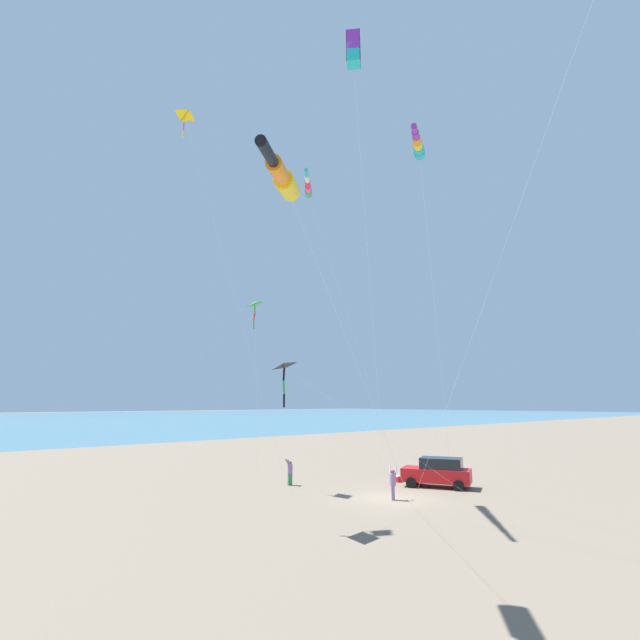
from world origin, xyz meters
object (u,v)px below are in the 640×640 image
at_px(kite_delta_red_high_left, 254,305).
at_px(kite_delta_long_streamer_right, 185,119).
at_px(kite_windsock_magenta_far_left, 283,178).
at_px(kite_box_yellow_midlevel, 353,50).
at_px(parked_car, 438,472).
at_px(cooler_box, 396,479).
at_px(kite_windsock_striped_overhead, 308,187).
at_px(kite_delta_purple_drifting, 284,367).
at_px(person_child_green_jacket, 290,471).
at_px(kite_windsock_black_fish_shape, 418,146).
at_px(person_adult_flyer, 393,481).

distance_m(kite_delta_red_high_left, kite_delta_long_streamer_right, 12.00).
distance_m(kite_windsock_magenta_far_left, kite_box_yellow_midlevel, 11.17).
bearing_deg(kite_box_yellow_midlevel, kite_delta_long_streamer_right, 19.93).
relative_size(parked_car, cooler_box, 7.49).
bearing_deg(cooler_box, kite_delta_long_streamer_right, 82.14).
relative_size(kite_windsock_striped_overhead, kite_delta_red_high_left, 1.59).
relative_size(kite_box_yellow_midlevel, kite_delta_long_streamer_right, 1.03).
relative_size(kite_windsock_striped_overhead, kite_delta_purple_drifting, 1.38).
height_order(kite_windsock_striped_overhead, kite_box_yellow_midlevel, kite_box_yellow_midlevel).
height_order(person_child_green_jacket, kite_delta_red_high_left, kite_delta_red_high_left).
height_order(kite_windsock_striped_overhead, kite_delta_purple_drifting, kite_windsock_striped_overhead).
xyz_separation_m(parked_car, kite_delta_red_high_left, (7.42, 9.54, 10.93)).
bearing_deg(kite_delta_long_streamer_right, kite_box_yellow_midlevel, -160.07).
bearing_deg(kite_delta_long_streamer_right, person_child_green_jacket, -80.14).
distance_m(kite_box_yellow_midlevel, kite_delta_red_high_left, 16.11).
height_order(kite_delta_red_high_left, kite_windsock_black_fish_shape, kite_windsock_black_fish_shape).
xyz_separation_m(cooler_box, kite_box_yellow_midlevel, (-8.00, 11.99, 21.72)).
bearing_deg(kite_delta_long_streamer_right, kite_windsock_striped_overhead, -114.57).
distance_m(person_adult_flyer, kite_windsock_black_fish_shape, 17.76).
bearing_deg(person_adult_flyer, kite_windsock_striped_overhead, 54.17).
relative_size(person_child_green_jacket, kite_box_yellow_midlevel, 0.07).
height_order(person_child_green_jacket, kite_box_yellow_midlevel, kite_box_yellow_midlevel).
height_order(kite_box_yellow_midlevel, kite_delta_red_high_left, kite_box_yellow_midlevel).
distance_m(kite_delta_purple_drifting, kite_delta_long_streamer_right, 16.39).
relative_size(person_adult_flyer, kite_delta_long_streamer_right, 0.08).
relative_size(cooler_box, person_child_green_jacket, 0.37).
height_order(parked_car, kite_delta_purple_drifting, kite_delta_purple_drifting).
relative_size(cooler_box, person_adult_flyer, 0.34).
distance_m(parked_car, kite_box_yellow_midlevel, 24.83).
bearing_deg(person_adult_flyer, kite_windsock_magenta_far_left, 116.60).
height_order(kite_delta_long_streamer_right, kite_windsock_black_fish_shape, kite_delta_long_streamer_right).
xyz_separation_m(kite_delta_red_high_left, kite_windsock_black_fish_shape, (-14.14, 0.59, 5.09)).
xyz_separation_m(parked_car, kite_delta_long_streamer_right, (5.31, 16.05, 20.79)).
bearing_deg(kite_delta_long_streamer_right, kite_windsock_black_fish_shape, -153.82).
bearing_deg(kite_box_yellow_midlevel, kite_windsock_black_fish_shape, -130.01).
height_order(kite_box_yellow_midlevel, kite_windsock_black_fish_shape, kite_box_yellow_midlevel).
xyz_separation_m(person_child_green_jacket, kite_windsock_black_fish_shape, (-13.66, 3.39, 16.05)).
distance_m(cooler_box, kite_delta_purple_drifting, 15.56).
height_order(kite_delta_purple_drifting, kite_windsock_black_fish_shape, kite_windsock_black_fish_shape).
relative_size(kite_windsock_magenta_far_left, kite_delta_red_high_left, 1.20).
bearing_deg(kite_windsock_striped_overhead, kite_windsock_black_fish_shape, 174.34).
relative_size(person_child_green_jacket, kite_windsock_striped_overhead, 0.09).
xyz_separation_m(kite_windsock_striped_overhead, kite_delta_red_high_left, (5.22, 0.30, -6.65)).
bearing_deg(person_adult_flyer, person_child_green_jacket, 10.80).
height_order(cooler_box, kite_windsock_magenta_far_left, kite_windsock_magenta_far_left).
bearing_deg(kite_delta_purple_drifting, kite_box_yellow_midlevel, -159.88).
xyz_separation_m(cooler_box, kite_windsock_black_fish_shape, (-9.87, 9.75, 16.76)).
xyz_separation_m(kite_windsock_magenta_far_left, kite_delta_long_streamer_right, (12.36, -2.01, 9.17)).
bearing_deg(kite_windsock_black_fish_shape, person_child_green_jacket, -13.94).
height_order(cooler_box, person_adult_flyer, person_adult_flyer).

